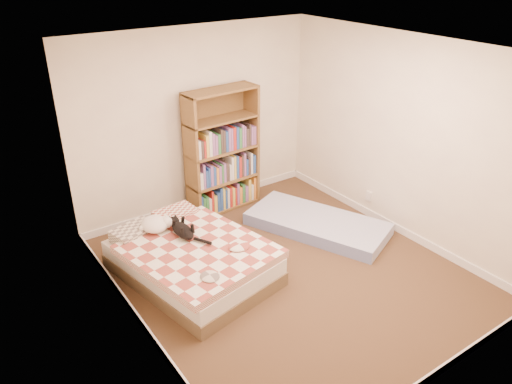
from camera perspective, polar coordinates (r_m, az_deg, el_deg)
room at (r=5.23m, az=3.78°, el=1.79°), size 3.51×4.01×2.51m
bed at (r=5.69m, az=-7.46°, el=-7.50°), size 1.56×1.98×0.48m
bookshelf at (r=6.93m, az=-3.92°, el=2.88°), size 1.05×0.40×1.72m
floor_mattress at (r=6.61m, az=7.00°, el=-3.64°), size 1.46×1.98×0.16m
black_cat at (r=5.70m, az=-8.49°, el=-4.22°), size 0.21×0.66×0.15m
white_dog at (r=5.82m, az=-11.36°, el=-3.62°), size 0.38×0.41×0.16m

